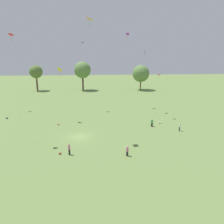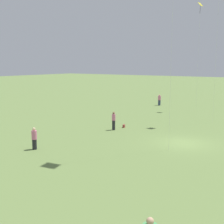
# 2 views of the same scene
# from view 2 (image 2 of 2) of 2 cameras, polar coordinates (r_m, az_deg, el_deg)

# --- Properties ---
(ground_plane) EXTENTS (240.00, 240.00, 0.00)m
(ground_plane) POSITION_cam_2_polar(r_m,az_deg,el_deg) (25.81, 12.93, -5.59)
(ground_plane) COLOR olive
(person_0) EXTENTS (0.39, 0.39, 1.76)m
(person_0) POSITION_cam_2_polar(r_m,az_deg,el_deg) (29.88, 0.30, -1.63)
(person_0) COLOR #232328
(person_0) RESTS_ON ground_plane
(person_3) EXTENTS (0.57, 0.57, 1.68)m
(person_3) POSITION_cam_2_polar(r_m,az_deg,el_deg) (47.80, 8.66, 2.19)
(person_3) COLOR #333D5B
(person_3) RESTS_ON ground_plane
(person_4) EXTENTS (0.55, 0.55, 1.67)m
(person_4) POSITION_cam_2_polar(r_m,az_deg,el_deg) (23.94, -14.02, -4.73)
(person_4) COLOR #232328
(person_4) RESTS_ON ground_plane
(kite_6) EXTENTS (0.70, 0.54, 14.18)m
(kite_6) POSITION_cam_2_polar(r_m,az_deg,el_deg) (44.35, 15.79, 16.96)
(kite_6) COLOR yellow
(kite_6) RESTS_ON ground_plane
(picnic_bag_0) EXTENTS (0.37, 0.24, 0.30)m
(picnic_bag_0) POSITION_cam_2_polar(r_m,az_deg,el_deg) (31.14, 2.17, -2.59)
(picnic_bag_0) COLOR #933833
(picnic_bag_0) RESTS_ON ground_plane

